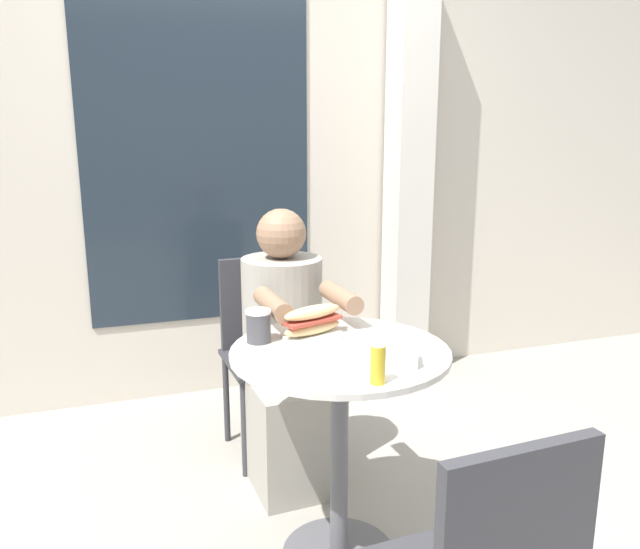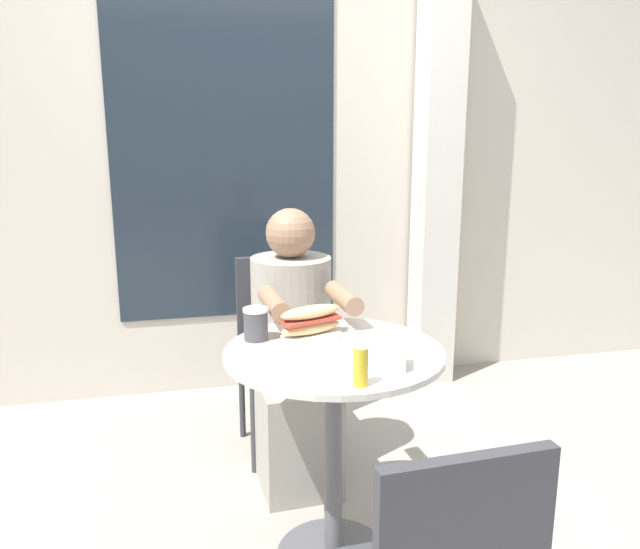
% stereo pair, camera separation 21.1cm
% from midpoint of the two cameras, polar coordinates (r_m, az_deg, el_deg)
% --- Properties ---
extents(storefront_wall, '(8.00, 0.09, 2.80)m').
position_cam_midpoint_polar(storefront_wall, '(3.42, -9.66, 12.36)').
color(storefront_wall, beige).
rests_on(storefront_wall, ground_plane).
extents(lattice_pillar, '(0.21, 0.21, 2.40)m').
position_cam_midpoint_polar(lattice_pillar, '(3.55, 6.42, 9.27)').
color(lattice_pillar, beige).
rests_on(lattice_pillar, ground_plane).
extents(cafe_table, '(0.70, 0.70, 0.75)m').
position_cam_midpoint_polar(cafe_table, '(2.06, -1.19, -12.18)').
color(cafe_table, beige).
rests_on(cafe_table, ground_plane).
extents(diner_chair, '(0.40, 0.40, 0.87)m').
position_cam_midpoint_polar(diner_chair, '(2.85, -7.31, -5.62)').
color(diner_chair, '#333338').
rests_on(diner_chair, ground_plane).
extents(seated_diner, '(0.34, 0.58, 1.14)m').
position_cam_midpoint_polar(seated_diner, '(2.54, -5.55, -8.54)').
color(seated_diner, gray).
rests_on(seated_diner, ground_plane).
extents(sandwich_on_plate, '(0.23, 0.21, 0.11)m').
position_cam_midpoint_polar(sandwich_on_plate, '(2.10, -3.59, -4.49)').
color(sandwich_on_plate, white).
rests_on(sandwich_on_plate, cafe_table).
extents(drink_cup, '(0.08, 0.08, 0.11)m').
position_cam_midpoint_polar(drink_cup, '(2.06, -8.60, -4.71)').
color(drink_cup, '#424247').
rests_on(drink_cup, cafe_table).
extents(napkin_box, '(0.12, 0.12, 0.06)m').
position_cam_midpoint_polar(napkin_box, '(1.86, 4.25, -7.38)').
color(napkin_box, silver).
rests_on(napkin_box, cafe_table).
extents(condiment_bottle, '(0.04, 0.04, 0.14)m').
position_cam_midpoint_polar(condiment_bottle, '(1.71, 1.86, -7.88)').
color(condiment_bottle, gold).
rests_on(condiment_bottle, cafe_table).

